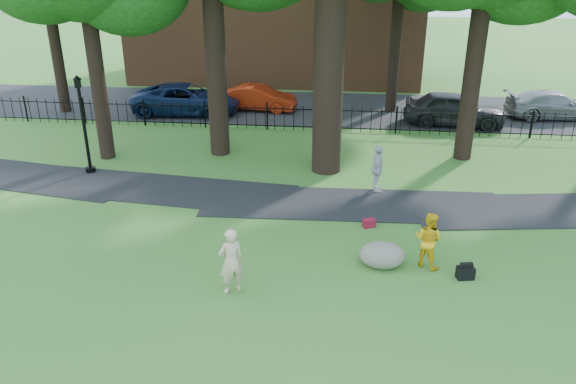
# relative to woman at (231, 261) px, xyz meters

# --- Properties ---
(ground) EXTENTS (120.00, 120.00, 0.00)m
(ground) POSITION_rel_woman_xyz_m (1.96, 1.61, -0.88)
(ground) COLOR #2E6724
(ground) RESTS_ON ground
(footpath) EXTENTS (36.07, 3.85, 0.03)m
(footpath) POSITION_rel_woman_xyz_m (2.96, 5.51, -0.88)
(footpath) COLOR black
(footpath) RESTS_ON ground
(street) EXTENTS (80.00, 7.00, 0.02)m
(street) POSITION_rel_woman_xyz_m (1.96, 17.61, -0.88)
(street) COLOR black
(street) RESTS_ON ground
(iron_fence) EXTENTS (44.00, 0.04, 1.20)m
(iron_fence) POSITION_rel_woman_xyz_m (1.96, 13.61, -0.28)
(iron_fence) COLOR black
(iron_fence) RESTS_ON ground
(woman) EXTENTS (0.77, 0.70, 1.76)m
(woman) POSITION_rel_woman_xyz_m (0.00, 0.00, 0.00)
(woman) COLOR beige
(woman) RESTS_ON ground
(man) EXTENTS (0.98, 0.93, 1.59)m
(man) POSITION_rel_woman_xyz_m (4.99, 1.79, -0.08)
(man) COLOR gold
(man) RESTS_ON ground
(pedestrian) EXTENTS (0.47, 1.01, 1.69)m
(pedestrian) POSITION_rel_woman_xyz_m (3.82, 6.74, -0.03)
(pedestrian) COLOR #BABABF
(pedestrian) RESTS_ON ground
(boulder) EXTENTS (1.26, 0.97, 0.72)m
(boulder) POSITION_rel_woman_xyz_m (3.80, 1.70, -0.52)
(boulder) COLOR slate
(boulder) RESTS_ON ground
(lamppost) EXTENTS (0.37, 0.37, 3.75)m
(lamppost) POSITION_rel_woman_xyz_m (-7.02, 7.41, 0.96)
(lamppost) COLOR black
(lamppost) RESTS_ON ground
(backpack) EXTENTS (0.48, 0.35, 0.33)m
(backpack) POSITION_rel_woman_xyz_m (5.94, 1.25, -0.71)
(backpack) COLOR black
(backpack) RESTS_ON ground
(red_bag) EXTENTS (0.43, 0.36, 0.26)m
(red_bag) POSITION_rel_woman_xyz_m (3.51, 3.94, -0.75)
(red_bag) COLOR maroon
(red_bag) RESTS_ON ground
(red_sedan) EXTENTS (4.10, 1.77, 1.31)m
(red_sedan) POSITION_rel_woman_xyz_m (-1.99, 16.94, -0.22)
(red_sedan) COLOR #A4240C
(red_sedan) RESTS_ON ground
(navy_van) EXTENTS (5.65, 2.91, 1.52)m
(navy_van) POSITION_rel_woman_xyz_m (-5.60, 15.89, -0.12)
(navy_van) COLOR #0C1B3C
(navy_van) RESTS_ON ground
(grey_car) EXTENTS (4.91, 2.32, 1.62)m
(grey_car) POSITION_rel_woman_xyz_m (7.80, 15.29, -0.07)
(grey_car) COLOR black
(grey_car) RESTS_ON ground
(silver_car) EXTENTS (4.83, 2.32, 1.36)m
(silver_car) POSITION_rel_woman_xyz_m (12.97, 17.06, -0.20)
(silver_car) COLOR gray
(silver_car) RESTS_ON ground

